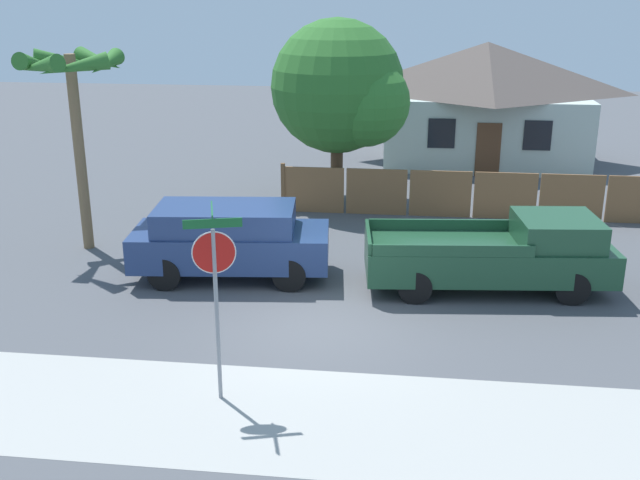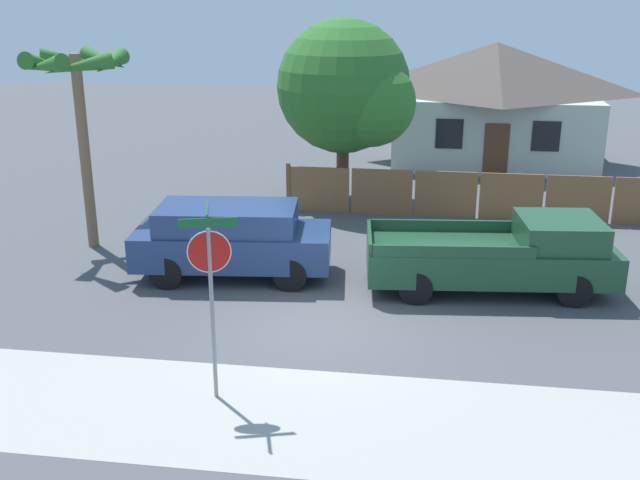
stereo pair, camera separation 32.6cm
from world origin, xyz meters
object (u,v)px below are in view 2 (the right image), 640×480
object	(u,v)px
oak_tree	(349,90)
orange_pickup	(501,255)
red_suv	(232,238)
stop_sign	(210,271)
house	(493,101)
palm_tree	(77,80)

from	to	relation	value
oak_tree	orange_pickup	distance (m)	8.70
red_suv	stop_sign	world-z (taller)	stop_sign
red_suv	orange_pickup	size ratio (longest dim) A/B	0.84
stop_sign	house	bearing A→B (deg)	57.52
red_suv	orange_pickup	xyz separation A→B (m)	(6.33, 0.03, -0.12)
house	orange_pickup	xyz separation A→B (m)	(-0.75, -14.04, -1.58)
palm_tree	house	bearing A→B (deg)	47.35
oak_tree	orange_pickup	size ratio (longest dim) A/B	1.02
stop_sign	orange_pickup	bearing A→B (deg)	31.60
palm_tree	stop_sign	bearing A→B (deg)	-52.91
house	palm_tree	xyz separation A→B (m)	(-11.41, -12.39, 2.02)
orange_pickup	red_suv	bearing A→B (deg)	174.48
oak_tree	house	bearing A→B (deg)	54.34
house	oak_tree	xyz separation A→B (m)	(-5.02, -7.00, 1.21)
stop_sign	palm_tree	bearing A→B (deg)	111.40
red_suv	stop_sign	distance (m)	5.85
house	red_suv	size ratio (longest dim) A/B	1.72
palm_tree	oak_tree	bearing A→B (deg)	40.15
orange_pickup	stop_sign	distance (m)	7.77
stop_sign	red_suv	bearing A→B (deg)	85.95
orange_pickup	house	bearing A→B (deg)	81.18
house	palm_tree	size ratio (longest dim) A/B	1.60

